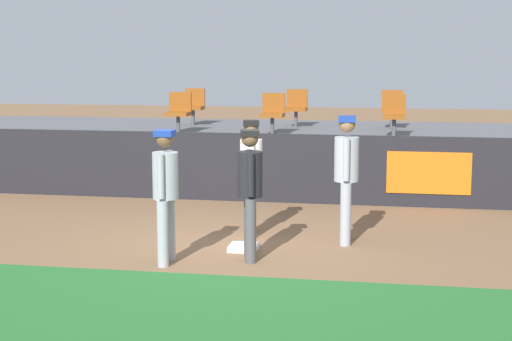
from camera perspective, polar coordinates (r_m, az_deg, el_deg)
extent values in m
plane|color=brown|center=(11.27, -2.34, -5.77)|extent=(60.00, 60.00, 0.00)
cube|color=#26662B|center=(8.78, -6.16, -9.95)|extent=(18.00, 2.80, 0.01)
cube|color=white|center=(11.24, -0.90, -5.59)|extent=(0.40, 0.40, 0.08)
cylinder|color=white|center=(12.21, -0.36, -2.55)|extent=(0.15, 0.15, 0.87)
cylinder|color=white|center=(11.90, -0.34, -2.84)|extent=(0.15, 0.15, 0.87)
cylinder|color=white|center=(11.93, -0.35, 0.80)|extent=(0.40, 0.40, 0.61)
sphere|color=brown|center=(11.88, -0.36, 3.10)|extent=(0.23, 0.23, 0.23)
cube|color=black|center=(11.87, -0.36, 3.46)|extent=(0.28, 0.28, 0.08)
cylinder|color=white|center=(12.13, -0.37, 1.03)|extent=(0.09, 0.09, 0.57)
cylinder|color=white|center=(11.73, -0.34, 0.77)|extent=(0.09, 0.09, 0.57)
ellipsoid|color=brown|center=(12.17, 0.10, -0.13)|extent=(0.16, 0.22, 0.28)
cylinder|color=#9EA3AD|center=(11.82, 6.52, -2.85)|extent=(0.16, 0.16, 0.92)
cylinder|color=#9EA3AD|center=(11.49, 6.50, -3.18)|extent=(0.16, 0.16, 0.92)
cylinder|color=#9EA3AD|center=(11.53, 6.58, 0.82)|extent=(0.37, 0.37, 0.65)
sphere|color=#8C6647|center=(11.47, 6.62, 3.34)|extent=(0.24, 0.24, 0.24)
cube|color=#193899|center=(11.46, 6.63, 3.73)|extent=(0.27, 0.27, 0.08)
cylinder|color=#9EA3AD|center=(11.74, 6.59, 1.06)|extent=(0.09, 0.09, 0.61)
cylinder|color=#9EA3AD|center=(11.31, 6.57, 0.78)|extent=(0.09, 0.09, 0.61)
cylinder|color=#9EA3AD|center=(10.67, -6.27, -4.20)|extent=(0.15, 0.15, 0.88)
cylinder|color=#9EA3AD|center=(10.37, -6.77, -4.58)|extent=(0.15, 0.15, 0.88)
cylinder|color=#9EA3AD|center=(10.38, -6.59, -0.36)|extent=(0.34, 0.34, 0.62)
sphere|color=brown|center=(10.32, -6.63, 2.29)|extent=(0.23, 0.23, 0.23)
cube|color=#193899|center=(10.31, -6.64, 2.70)|extent=(0.24, 0.24, 0.08)
cylinder|color=#9EA3AD|center=(10.57, -6.27, -0.09)|extent=(0.09, 0.09, 0.58)
cylinder|color=#9EA3AD|center=(10.18, -6.92, -0.43)|extent=(0.09, 0.09, 0.58)
cylinder|color=#4C4C51|center=(10.79, -0.49, -4.03)|extent=(0.15, 0.15, 0.87)
cylinder|color=#4C4C51|center=(10.49, -0.39, -4.40)|extent=(0.15, 0.15, 0.87)
cylinder|color=black|center=(10.50, -0.45, -0.27)|extent=(0.41, 0.41, 0.61)
sphere|color=brown|center=(10.44, -0.45, 2.33)|extent=(0.23, 0.23, 0.23)
cube|color=black|center=(10.43, -0.45, 2.73)|extent=(0.29, 0.29, 0.08)
cylinder|color=black|center=(10.70, -0.51, 0.00)|extent=(0.09, 0.09, 0.57)
cylinder|color=black|center=(10.30, -0.38, -0.33)|extent=(0.09, 0.09, 0.57)
cube|color=black|center=(14.82, 0.82, 0.20)|extent=(18.00, 0.24, 1.27)
cube|color=orange|center=(14.51, 12.41, -0.18)|extent=(1.50, 0.02, 0.76)
cube|color=#59595E|center=(17.34, 2.20, 1.16)|extent=(18.00, 4.80, 1.13)
cylinder|color=#4C4C51|center=(16.52, -5.66, 3.42)|extent=(0.08, 0.08, 0.40)
cube|color=#8C4714|center=(16.51, -5.67, 4.11)|extent=(0.47, 0.44, 0.08)
cube|color=#8C4714|center=(16.67, -5.50, 4.99)|extent=(0.47, 0.06, 0.40)
cylinder|color=#4C4C51|center=(17.70, 9.81, 3.67)|extent=(0.08, 0.08, 0.40)
cube|color=#8C4714|center=(17.68, 9.83, 4.32)|extent=(0.47, 0.44, 0.08)
cube|color=#8C4714|center=(17.86, 9.85, 5.13)|extent=(0.47, 0.06, 0.40)
cylinder|color=#4C4C51|center=(17.84, 2.91, 3.82)|extent=(0.08, 0.08, 0.40)
cube|color=#8C4714|center=(17.82, 2.91, 4.47)|extent=(0.48, 0.44, 0.08)
cube|color=#8C4714|center=(18.00, 3.00, 5.27)|extent=(0.48, 0.06, 0.40)
cylinder|color=#4C4C51|center=(16.10, 1.19, 3.33)|extent=(0.08, 0.08, 0.40)
cube|color=#8C4714|center=(16.08, 1.19, 4.04)|extent=(0.47, 0.44, 0.08)
cube|color=#8C4714|center=(16.25, 1.30, 4.93)|extent=(0.47, 0.06, 0.40)
cylinder|color=#4C4C51|center=(18.29, -4.57, 3.92)|extent=(0.08, 0.08, 0.40)
cube|color=#8C4714|center=(18.28, -4.58, 4.55)|extent=(0.47, 0.44, 0.08)
cube|color=#8C4714|center=(18.45, -4.44, 5.33)|extent=(0.47, 0.06, 0.40)
cylinder|color=#4C4C51|center=(15.90, 9.97, 3.14)|extent=(0.08, 0.08, 0.40)
cube|color=#8C4714|center=(15.89, 9.99, 3.86)|extent=(0.44, 0.44, 0.08)
cube|color=#8C4714|center=(16.06, 10.01, 4.76)|extent=(0.44, 0.06, 0.40)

